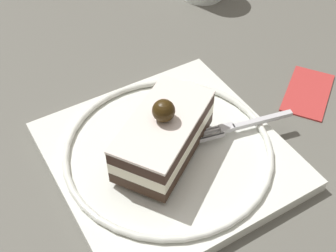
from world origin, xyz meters
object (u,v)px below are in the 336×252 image
at_px(cake_slice, 164,134).
at_px(folded_napkin, 308,92).
at_px(fork, 242,125).
at_px(dessert_plate, 168,153).

height_order(cake_slice, folded_napkin, cake_slice).
relative_size(fork, folded_napkin, 1.18).
bearing_deg(cake_slice, dessert_plate, 94.78).
relative_size(dessert_plate, cake_slice, 1.97).
height_order(dessert_plate, folded_napkin, dessert_plate).
distance_m(fork, folded_napkin, 0.12).
height_order(dessert_plate, cake_slice, cake_slice).
bearing_deg(dessert_plate, folded_napkin, 81.74).
xyz_separation_m(dessert_plate, folded_napkin, (0.03, 0.20, -0.01)).
xyz_separation_m(dessert_plate, fork, (0.03, 0.08, 0.01)).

